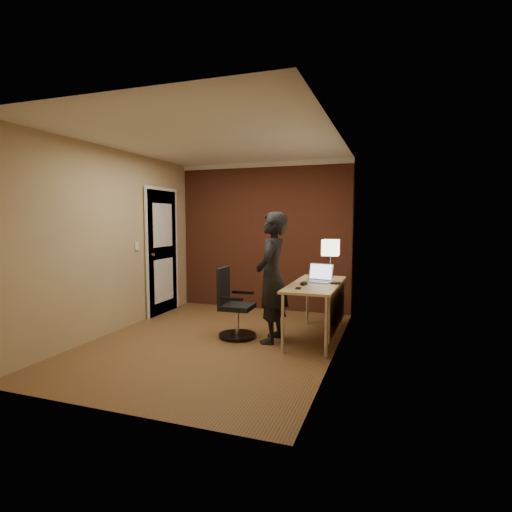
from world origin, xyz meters
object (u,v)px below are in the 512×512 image
at_px(mouse, 304,284).
at_px(office_chair, 233,307).
at_px(desk_lamp, 331,248).
at_px(person, 272,277).
at_px(phone, 298,288).
at_px(laptop, 319,277).
at_px(desk, 321,293).
at_px(wallet, 335,283).

bearing_deg(mouse, office_chair, -161.15).
bearing_deg(desk_lamp, person, -127.47).
height_order(phone, person, person).
bearing_deg(phone, laptop, 71.60).
height_order(desk_lamp, laptop, desk_lamp).
bearing_deg(desk_lamp, mouse, -107.12).
height_order(desk, laptop, laptop).
relative_size(desk, person, 0.91).
xyz_separation_m(desk, laptop, (-0.06, 0.15, 0.19)).
bearing_deg(person, desk, 114.75).
bearing_deg(wallet, laptop, 151.15).
distance_m(desk_lamp, phone, 1.09).
bearing_deg(desk, laptop, 111.16).
height_order(laptop, wallet, laptop).
bearing_deg(office_chair, phone, -11.64).
xyz_separation_m(laptop, phone, (-0.14, -0.62, -0.06)).
relative_size(mouse, phone, 0.87).
xyz_separation_m(desk, person, (-0.58, -0.29, 0.22)).
xyz_separation_m(desk, office_chair, (-1.10, -0.29, -0.20)).
xyz_separation_m(mouse, person, (-0.39, -0.08, 0.07)).
bearing_deg(desk, phone, -111.87).
relative_size(laptop, phone, 3.24).
distance_m(desk_lamp, office_chair, 1.58).
bearing_deg(phone, office_chair, 162.20).
distance_m(laptop, person, 0.68).
bearing_deg(office_chair, desk_lamp, 35.01).
height_order(mouse, phone, mouse).
height_order(desk, desk_lamp, desk_lamp).
distance_m(phone, wallet, 0.62).
xyz_separation_m(wallet, person, (-0.75, -0.31, 0.08)).
bearing_deg(office_chair, wallet, 13.60).
height_order(desk_lamp, office_chair, desk_lamp).
distance_m(desk_lamp, person, 1.05).
distance_m(wallet, office_chair, 1.36).
bearing_deg(desk_lamp, wallet, -73.66).
height_order(phone, wallet, wallet).
bearing_deg(person, desk_lamp, 140.67).
distance_m(mouse, phone, 0.27).
height_order(desk_lamp, phone, desk_lamp).
xyz_separation_m(desk_lamp, office_chair, (-1.14, -0.80, -0.75)).
bearing_deg(person, mouse, 99.64).
bearing_deg(desk_lamp, desk, -93.63).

